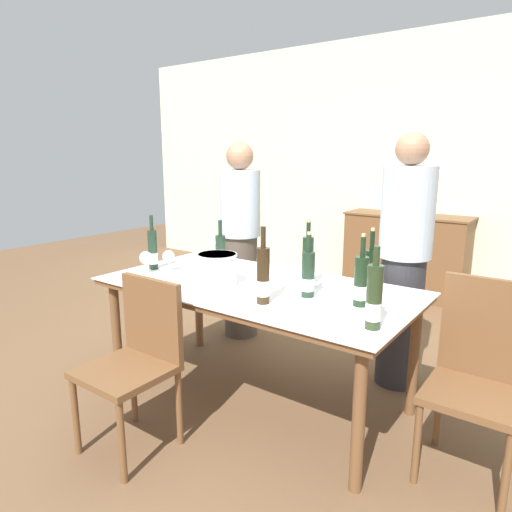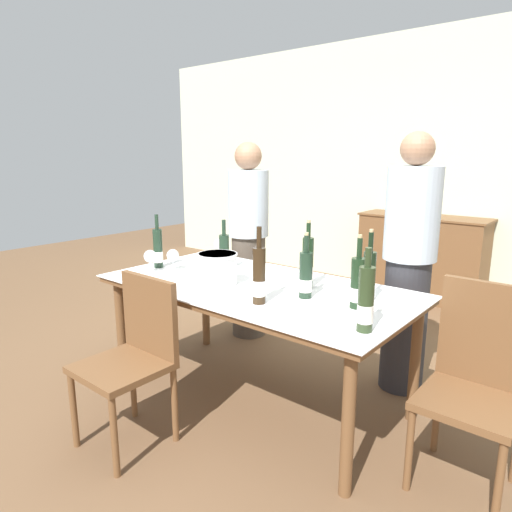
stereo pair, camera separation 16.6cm
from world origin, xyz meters
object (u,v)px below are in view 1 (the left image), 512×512
at_px(sideboard_cabinet, 405,255).
at_px(chair_right_end, 479,368).
at_px(wine_bottle_4, 308,275).
at_px(wine_glass_1, 169,257).
at_px(ice_bucket, 217,269).
at_px(dining_table, 256,295).
at_px(wine_glass_2, 213,245).
at_px(person_host, 240,242).
at_px(wine_bottle_1, 263,277).
at_px(wine_bottle_6, 361,282).
at_px(chair_near_front, 138,352).
at_px(wine_bottle_7, 374,299).
at_px(wine_bottle_2, 221,253).
at_px(person_guest_left, 404,264).
at_px(wine_bottle_3, 153,250).
at_px(wine_glass_0, 146,258).
at_px(wine_bottle_5, 308,263).
at_px(wine_bottle_0, 370,275).

height_order(sideboard_cabinet, chair_right_end, chair_right_end).
distance_m(wine_bottle_4, wine_glass_1, 1.03).
distance_m(ice_bucket, wine_bottle_4, 0.57).
xyz_separation_m(dining_table, wine_glass_2, (-0.69, 0.39, 0.17)).
relative_size(wine_glass_2, person_host, 0.09).
distance_m(wine_bottle_1, wine_glass_2, 1.13).
bearing_deg(wine_bottle_6, chair_right_end, 7.87).
bearing_deg(chair_right_end, chair_near_front, -151.22).
bearing_deg(wine_bottle_7, wine_bottle_2, 161.81).
relative_size(wine_bottle_6, person_guest_left, 0.23).
bearing_deg(person_host, ice_bucket, -59.59).
xyz_separation_m(sideboard_cabinet, person_guest_left, (0.63, -2.01, 0.39)).
height_order(wine_bottle_1, wine_bottle_3, wine_bottle_1).
height_order(wine_bottle_3, wine_glass_0, wine_bottle_3).
relative_size(dining_table, wine_bottle_4, 5.21).
xyz_separation_m(wine_bottle_3, person_guest_left, (1.45, 0.82, -0.05)).
distance_m(wine_bottle_7, person_host, 1.88).
xyz_separation_m(wine_glass_0, person_host, (0.01, 1.00, -0.04)).
bearing_deg(chair_right_end, sideboard_cabinet, 114.69).
xyz_separation_m(wine_bottle_1, chair_right_end, (1.01, 0.35, -0.36)).
distance_m(dining_table, wine_bottle_1, 0.40).
bearing_deg(wine_bottle_3, dining_table, 6.60).
xyz_separation_m(wine_bottle_4, wine_bottle_5, (-0.10, 0.18, 0.02)).
relative_size(sideboard_cabinet, wine_bottle_0, 3.35).
height_order(wine_bottle_0, chair_right_end, wine_bottle_0).
height_order(ice_bucket, wine_glass_2, ice_bucket).
distance_m(wine_bottle_2, person_guest_left, 1.21).
bearing_deg(dining_table, person_guest_left, 48.25).
xyz_separation_m(sideboard_cabinet, wine_bottle_4, (0.34, -2.76, 0.43)).
height_order(ice_bucket, chair_near_front, ice_bucket).
bearing_deg(chair_near_front, wine_bottle_6, 39.15).
distance_m(dining_table, chair_right_end, 1.26).
bearing_deg(wine_bottle_3, wine_glass_1, 5.81).
xyz_separation_m(wine_bottle_2, wine_bottle_3, (-0.39, -0.25, 0.01)).
bearing_deg(wine_bottle_7, person_host, 146.45).
xyz_separation_m(wine_bottle_0, wine_bottle_7, (0.19, -0.41, 0.01)).
bearing_deg(wine_glass_2, chair_right_end, -8.86).
bearing_deg(person_guest_left, sideboard_cabinet, 107.26).
relative_size(dining_table, wine_bottle_3, 5.11).
bearing_deg(person_host, sideboard_cabinet, 68.94).
distance_m(ice_bucket, wine_bottle_6, 0.87).
relative_size(chair_right_end, person_host, 0.59).
bearing_deg(wine_bottle_3, person_host, 85.11).
relative_size(wine_bottle_2, wine_bottle_5, 0.85).
height_order(wine_bottle_2, person_host, person_host).
distance_m(dining_table, ice_bucket, 0.29).
bearing_deg(wine_glass_1, wine_bottle_7, -6.65).
height_order(dining_table, wine_bottle_0, wine_bottle_0).
bearing_deg(ice_bucket, wine_glass_2, 133.58).
height_order(wine_bottle_1, person_host, person_host).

